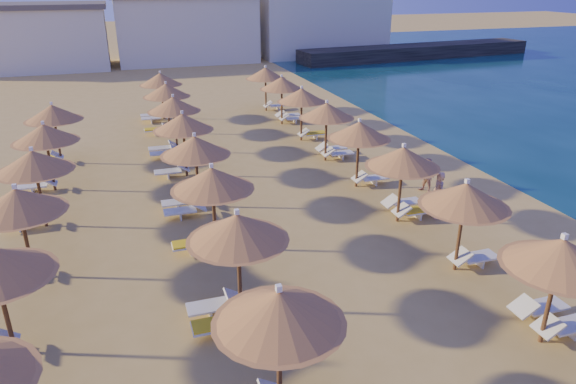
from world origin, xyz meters
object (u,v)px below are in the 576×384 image
object	(u,v)px
beachgoer_b	(427,176)
beachgoer_a	(438,195)
jetty	(418,51)
parasol_row_west	(203,162)
parasol_row_east	(379,144)

from	to	relation	value
beachgoer_b	beachgoer_a	bearing A→B (deg)	-46.31
jetty	beachgoer_b	size ratio (longest dim) A/B	19.02
jetty	beachgoer_a	distance (m)	45.01
jetty	parasol_row_west	xyz separation A→B (m)	(-31.50, -36.81, 1.87)
jetty	parasol_row_west	world-z (taller)	parasol_row_west
beachgoer_a	jetty	bearing A→B (deg)	162.70
jetty	parasol_row_east	distance (m)	44.13
parasol_row_east	parasol_row_west	size ratio (longest dim) A/B	1.00
jetty	beachgoer_a	world-z (taller)	beachgoer_a
jetty	parasol_row_east	world-z (taller)	parasol_row_east
jetty	parasol_row_east	size ratio (longest dim) A/B	0.81
parasol_row_west	beachgoer_b	world-z (taller)	parasol_row_west
jetty	parasol_row_west	distance (m)	48.49
parasol_row_east	parasol_row_west	bearing A→B (deg)	180.00
parasol_row_east	parasol_row_west	world-z (taller)	same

